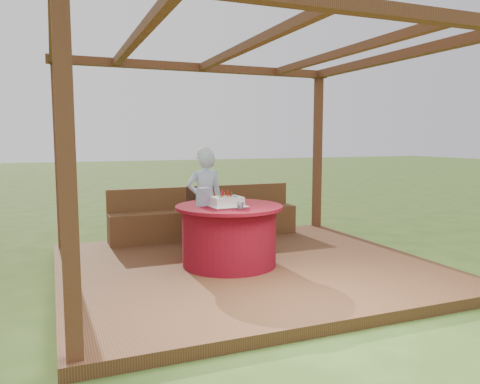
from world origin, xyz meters
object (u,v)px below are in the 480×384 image
object	(u,v)px
elderly_woman	(205,199)
drinking_glass	(240,206)
table	(229,235)
birthday_cake	(226,201)
gift_bag	(203,197)
chair	(203,213)
bench	(206,221)

from	to	relation	value
elderly_woman	drinking_glass	distance (m)	1.19
table	birthday_cake	size ratio (longest dim) A/B	2.97
gift_bag	drinking_glass	world-z (taller)	gift_bag
chair	drinking_glass	xyz separation A→B (m)	(-0.01, -1.48, 0.31)
gift_bag	chair	bearing A→B (deg)	48.75
bench	chair	distance (m)	0.63
drinking_glass	table	bearing A→B (deg)	90.64
bench	table	world-z (taller)	bench
bench	drinking_glass	bearing A→B (deg)	-96.30
bench	gift_bag	xyz separation A→B (m)	(-0.53, -1.60, 0.59)
table	drinking_glass	distance (m)	0.54
chair	drinking_glass	bearing A→B (deg)	-90.54
bench	table	xyz separation A→B (m)	(-0.23, -1.68, 0.11)
table	birthday_cake	world-z (taller)	birthday_cake
elderly_woman	drinking_glass	bearing A→B (deg)	-87.57
elderly_woman	birthday_cake	size ratio (longest dim) A/B	3.28
elderly_woman	drinking_glass	xyz separation A→B (m)	(0.05, -1.19, 0.06)
table	birthday_cake	xyz separation A→B (m)	(-0.05, -0.03, 0.42)
table	elderly_woman	world-z (taller)	elderly_woman
table	chair	xyz separation A→B (m)	(0.02, 1.12, 0.10)
birthday_cake	elderly_woman	bearing A→B (deg)	89.94
birthday_cake	gift_bag	world-z (taller)	gift_bag
bench	drinking_glass	xyz separation A→B (m)	(-0.23, -2.04, 0.52)
chair	gift_bag	xyz separation A→B (m)	(-0.32, -1.04, 0.38)
bench	chair	world-z (taller)	chair
bench	drinking_glass	size ratio (longest dim) A/B	33.64
chair	birthday_cake	bearing A→B (deg)	-93.26
birthday_cake	table	bearing A→B (deg)	28.78
drinking_glass	elderly_woman	bearing A→B (deg)	92.43
birthday_cake	drinking_glass	xyz separation A→B (m)	(0.05, -0.33, -0.01)
birthday_cake	chair	bearing A→B (deg)	86.74
table	chair	distance (m)	1.13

